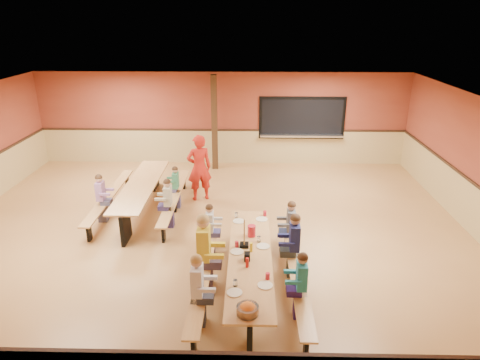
{
  "coord_description": "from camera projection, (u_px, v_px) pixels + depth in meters",
  "views": [
    {
      "loc": [
        0.92,
        -8.72,
        4.68
      ],
      "look_at": [
        0.7,
        0.38,
        1.15
      ],
      "focal_mm": 32.0,
      "sensor_mm": 36.0,
      "label": 1
    }
  ],
  "objects": [
    {
      "name": "cafeteria_table_main",
      "position": [
        250.0,
        266.0,
        7.57
      ],
      "size": [
        1.91,
        3.7,
        0.74
      ],
      "color": "#BA8449",
      "rests_on": "ground"
    },
    {
      "name": "standing_woman",
      "position": [
        199.0,
        168.0,
        11.29
      ],
      "size": [
        0.76,
        0.62,
        1.8
      ],
      "primitive_type": "imported",
      "rotation": [
        0.0,
        0.0,
        3.47
      ],
      "color": "red",
      "rests_on": "ground"
    },
    {
      "name": "seated_child_char_right",
      "position": [
        291.0,
        229.0,
        8.71
      ],
      "size": [
        0.36,
        0.3,
        1.19
      ],
      "primitive_type": null,
      "color": "#545860",
      "rests_on": "ground"
    },
    {
      "name": "seated_child_green_sec",
      "position": [
        176.0,
        187.0,
        10.92
      ],
      "size": [
        0.32,
        0.26,
        1.1
      ],
      "primitive_type": null,
      "color": "#39825B",
      "rests_on": "ground"
    },
    {
      "name": "structural_post",
      "position": [
        214.0,
        123.0,
        13.4
      ],
      "size": [
        0.18,
        0.18,
        3.0
      ],
      "primitive_type": "cube",
      "color": "#322010",
      "rests_on": "ground"
    },
    {
      "name": "cafeteria_table_second",
      "position": [
        142.0,
        192.0,
        10.73
      ],
      "size": [
        1.91,
        3.7,
        0.74
      ],
      "color": "#BA8449",
      "rests_on": "ground"
    },
    {
      "name": "seated_adult_yellow",
      "position": [
        204.0,
        252.0,
        7.63
      ],
      "size": [
        0.48,
        0.39,
        1.44
      ],
      "primitive_type": null,
      "color": "gold",
      "rests_on": "ground"
    },
    {
      "name": "seated_child_tan_sec",
      "position": [
        168.0,
        204.0,
        9.9
      ],
      "size": [
        0.35,
        0.29,
        1.18
      ],
      "primitive_type": null,
      "color": "#B7AF92",
      "rests_on": "ground"
    },
    {
      "name": "napkin_dispenser",
      "position": [
        247.0,
        257.0,
        7.33
      ],
      "size": [
        0.1,
        0.14,
        0.13
      ],
      "primitive_type": "cube",
      "color": "black",
      "rests_on": "cafeteria_table_main"
    },
    {
      "name": "condiment_mustard",
      "position": [
        251.0,
        247.0,
        7.58
      ],
      "size": [
        0.06,
        0.06,
        0.17
      ],
      "primitive_type": "cylinder",
      "color": "yellow",
      "rests_on": "cafeteria_table_main"
    },
    {
      "name": "seated_child_teal_right",
      "position": [
        301.0,
        286.0,
        6.89
      ],
      "size": [
        0.36,
        0.29,
        1.18
      ],
      "primitive_type": null,
      "color": "teal",
      "rests_on": "ground"
    },
    {
      "name": "seated_child_grey_left",
      "position": [
        210.0,
        230.0,
        8.73
      ],
      "size": [
        0.33,
        0.27,
        1.13
      ],
      "primitive_type": null,
      "color": "silver",
      "rests_on": "ground"
    },
    {
      "name": "chip_bowl",
      "position": [
        248.0,
        309.0,
        6.01
      ],
      "size": [
        0.32,
        0.32,
        0.15
      ],
      "primitive_type": null,
      "color": "orange",
      "rests_on": "cafeteria_table_main"
    },
    {
      "name": "seated_child_white_left",
      "position": [
        198.0,
        291.0,
        6.72
      ],
      "size": [
        0.39,
        0.32,
        1.25
      ],
      "primitive_type": null,
      "color": "silver",
      "rests_on": "ground"
    },
    {
      "name": "place_settings",
      "position": [
        250.0,
        252.0,
        7.47
      ],
      "size": [
        0.65,
        3.3,
        0.11
      ],
      "primitive_type": null,
      "color": "beige",
      "rests_on": "cafeteria_table_main"
    },
    {
      "name": "table_paddle",
      "position": [
        244.0,
        240.0,
        7.73
      ],
      "size": [
        0.16,
        0.16,
        0.56
      ],
      "color": "black",
      "rests_on": "cafeteria_table_main"
    },
    {
      "name": "seated_child_purple_sec",
      "position": [
        101.0,
        198.0,
        10.17
      ],
      "size": [
        0.36,
        0.29,
        1.18
      ],
      "primitive_type": null,
      "color": "#9A69A0",
      "rests_on": "ground"
    },
    {
      "name": "seated_child_navy_right",
      "position": [
        294.0,
        246.0,
        8.01
      ],
      "size": [
        0.4,
        0.33,
        1.27
      ],
      "primitive_type": null,
      "color": "#1B1E51",
      "rests_on": "ground"
    },
    {
      "name": "kitchen_pass_through",
      "position": [
        302.0,
        120.0,
        13.86
      ],
      "size": [
        2.78,
        0.28,
        1.38
      ],
      "color": "black",
      "rests_on": "ground"
    },
    {
      "name": "room_envelope",
      "position": [
        208.0,
        205.0,
        9.59
      ],
      "size": [
        12.04,
        10.04,
        3.02
      ],
      "color": "brown",
      "rests_on": "ground"
    },
    {
      "name": "punch_pitcher",
      "position": [
        252.0,
        231.0,
        8.1
      ],
      "size": [
        0.16,
        0.16,
        0.22
      ],
      "primitive_type": "cylinder",
      "color": "red",
      "rests_on": "cafeteria_table_main"
    },
    {
      "name": "condiment_ketchup",
      "position": [
        247.0,
        263.0,
        7.11
      ],
      "size": [
        0.06,
        0.06,
        0.17
      ],
      "primitive_type": "cylinder",
      "color": "#B2140F",
      "rests_on": "cafeteria_table_main"
    },
    {
      "name": "ground",
      "position": [
        209.0,
        232.0,
        9.84
      ],
      "size": [
        12.0,
        12.0,
        0.0
      ],
      "primitive_type": "plane",
      "color": "#9F6D3C",
      "rests_on": "ground"
    }
  ]
}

